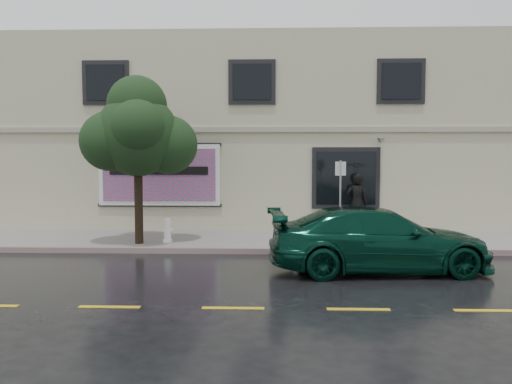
{
  "coord_description": "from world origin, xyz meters",
  "views": [
    {
      "loc": [
        0.68,
        -12.1,
        2.66
      ],
      "look_at": [
        0.22,
        2.2,
        1.66
      ],
      "focal_mm": 35.0,
      "sensor_mm": 36.0,
      "label": 1
    }
  ],
  "objects_px": {
    "street_tree": "(138,136)",
    "fire_hydrant": "(168,230)",
    "car": "(379,239)",
    "pedestrian": "(357,203)"
  },
  "relations": [
    {
      "from": "car",
      "to": "fire_hydrant",
      "type": "height_order",
      "value": "car"
    },
    {
      "from": "car",
      "to": "pedestrian",
      "type": "xyz_separation_m",
      "value": [
        0.35,
        5.06,
        0.39
      ]
    },
    {
      "from": "street_tree",
      "to": "fire_hydrant",
      "type": "height_order",
      "value": "street_tree"
    },
    {
      "from": "street_tree",
      "to": "car",
      "type": "bearing_deg",
      "value": -23.0
    },
    {
      "from": "car",
      "to": "pedestrian",
      "type": "bearing_deg",
      "value": -8.04
    },
    {
      "from": "car",
      "to": "street_tree",
      "type": "height_order",
      "value": "street_tree"
    },
    {
      "from": "pedestrian",
      "to": "street_tree",
      "type": "xyz_separation_m",
      "value": [
        -6.71,
        -2.36,
        2.15
      ]
    },
    {
      "from": "pedestrian",
      "to": "fire_hydrant",
      "type": "xyz_separation_m",
      "value": [
        -5.93,
        -2.11,
        -0.63
      ]
    },
    {
      "from": "street_tree",
      "to": "pedestrian",
      "type": "bearing_deg",
      "value": 19.37
    },
    {
      "from": "car",
      "to": "pedestrian",
      "type": "height_order",
      "value": "pedestrian"
    }
  ]
}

